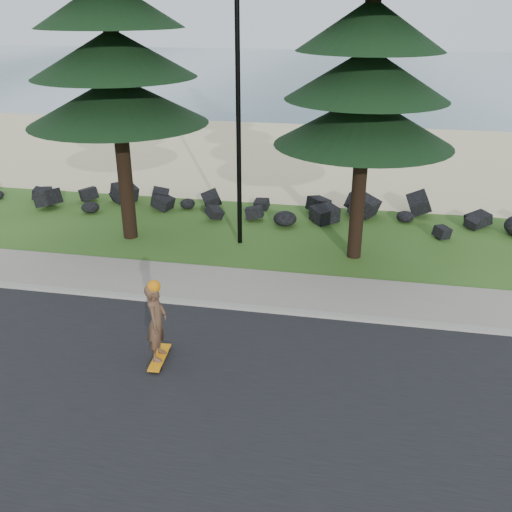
# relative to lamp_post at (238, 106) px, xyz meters

# --- Properties ---
(ground) EXTENTS (160.00, 160.00, 0.00)m
(ground) POSITION_rel_lamp_post_xyz_m (0.00, -3.20, -4.13)
(ground) COLOR #32541A
(ground) RESTS_ON ground
(road) EXTENTS (160.00, 7.00, 0.02)m
(road) POSITION_rel_lamp_post_xyz_m (0.00, -7.70, -4.12)
(road) COLOR black
(road) RESTS_ON ground
(kerb) EXTENTS (160.00, 0.20, 0.10)m
(kerb) POSITION_rel_lamp_post_xyz_m (0.00, -4.10, -4.08)
(kerb) COLOR #9F9D8F
(kerb) RESTS_ON ground
(sidewalk) EXTENTS (160.00, 2.00, 0.08)m
(sidewalk) POSITION_rel_lamp_post_xyz_m (0.00, -3.00, -4.09)
(sidewalk) COLOR gray
(sidewalk) RESTS_ON ground
(beach_sand) EXTENTS (160.00, 15.00, 0.01)m
(beach_sand) POSITION_rel_lamp_post_xyz_m (0.00, 11.30, -4.13)
(beach_sand) COLOR beige
(beach_sand) RESTS_ON ground
(ocean) EXTENTS (160.00, 58.00, 0.01)m
(ocean) POSITION_rel_lamp_post_xyz_m (0.00, 47.80, -4.13)
(ocean) COLOR #335863
(ocean) RESTS_ON ground
(seawall_boulders) EXTENTS (60.00, 2.40, 1.10)m
(seawall_boulders) POSITION_rel_lamp_post_xyz_m (0.00, 2.40, -4.13)
(seawall_boulders) COLOR black
(seawall_boulders) RESTS_ON ground
(lamp_post) EXTENTS (0.25, 0.14, 8.14)m
(lamp_post) POSITION_rel_lamp_post_xyz_m (0.00, 0.00, 0.00)
(lamp_post) COLOR black
(lamp_post) RESTS_ON ground
(skateboarder) EXTENTS (0.44, 1.01, 1.86)m
(skateboarder) POSITION_rel_lamp_post_xyz_m (-0.27, -6.55, -3.20)
(skateboarder) COLOR orange
(skateboarder) RESTS_ON ground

